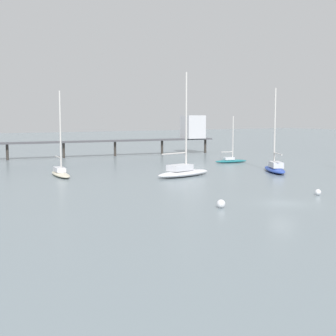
{
  "coord_description": "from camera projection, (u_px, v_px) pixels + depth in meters",
  "views": [
    {
      "loc": [
        -33.65,
        -34.07,
        8.28
      ],
      "look_at": [
        0.0,
        20.64,
        1.5
      ],
      "focal_mm": 54.03,
      "sensor_mm": 36.0,
      "label": 1
    }
  ],
  "objects": [
    {
      "name": "sailboat_teal",
      "position": [
        231.0,
        160.0,
        87.55
      ],
      "size": [
        6.24,
        2.6,
        8.05
      ],
      "color": "#1E727A",
      "rests_on": "ground_plane"
    },
    {
      "name": "ground_plane",
      "position": [
        283.0,
        204.0,
        47.26
      ],
      "size": [
        400.0,
        400.0,
        0.0
      ],
      "primitive_type": "plane",
      "color": "gray"
    },
    {
      "name": "pier",
      "position": [
        145.0,
        133.0,
        104.04
      ],
      "size": [
        64.61,
        9.82,
        8.16
      ],
      "color": "#4C4C51",
      "rests_on": "ground_plane"
    },
    {
      "name": "sailboat_cream",
      "position": [
        60.0,
        171.0,
        68.16
      ],
      "size": [
        2.59,
        7.7,
        11.45
      ],
      "color": "beige",
      "rests_on": "ground_plane"
    },
    {
      "name": "mooring_buoy_outer",
      "position": [
        221.0,
        204.0,
        44.99
      ],
      "size": [
        0.77,
        0.77,
        0.77
      ],
      "primitive_type": "sphere",
      "color": "silver",
      "rests_on": "ground_plane"
    },
    {
      "name": "sailboat_blue",
      "position": [
        275.0,
        167.0,
        72.84
      ],
      "size": [
        5.97,
        8.46,
        12.11
      ],
      "color": "#2D4CB7",
      "rests_on": "ground_plane"
    },
    {
      "name": "sailboat_white",
      "position": [
        183.0,
        171.0,
        67.99
      ],
      "size": [
        9.7,
        4.85,
        13.93
      ],
      "color": "white",
      "rests_on": "ground_plane"
    },
    {
      "name": "mooring_buoy_near",
      "position": [
        318.0,
        192.0,
        52.16
      ],
      "size": [
        0.63,
        0.63,
        0.63
      ],
      "primitive_type": "sphere",
      "color": "silver",
      "rests_on": "ground_plane"
    }
  ]
}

